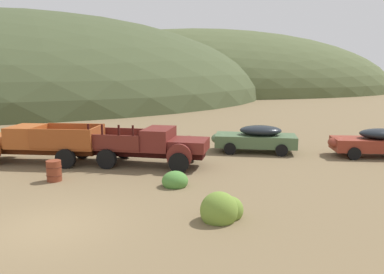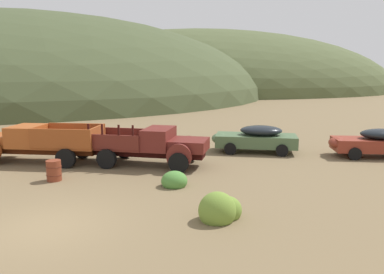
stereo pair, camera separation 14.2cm
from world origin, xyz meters
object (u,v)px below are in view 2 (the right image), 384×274
Objects in this scene: truck_oxide_orange at (31,142)px; oil_drum_by_truck at (54,170)px; car_rust_red at (374,142)px; truck_oxblood at (157,146)px; car_weathered_green at (254,138)px.

truck_oxide_orange is 7.55× the size of oil_drum_by_truck.
car_rust_red is at bearing -170.21° from truck_oxide_orange.
truck_oxblood reaches higher than car_rust_red.
oil_drum_by_truck is at bearing 131.70° from truck_oxide_orange.
car_rust_red is at bearing 178.03° from car_weathered_green.
truck_oxblood is 1.23× the size of car_rust_red.
truck_oxblood is at bearing 24.60° from oil_drum_by_truck.
car_weathered_green is 6.53m from car_rust_red.
truck_oxblood is at bearing 13.96° from car_rust_red.
car_weathered_green and car_rust_red have the same top height.
truck_oxide_orange is 1.09× the size of truck_oxblood.
car_rust_red is (11.87, 0.27, -0.19)m from truck_oxblood.
oil_drum_by_truck is (1.93, -3.66, -0.58)m from truck_oxide_orange.
truck_oxide_orange reaches higher than oil_drum_by_truck.
truck_oxide_orange is 4.18m from oil_drum_by_truck.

